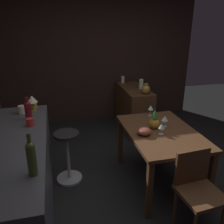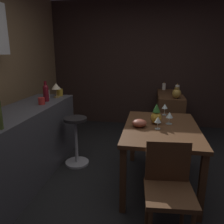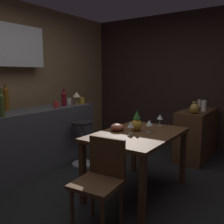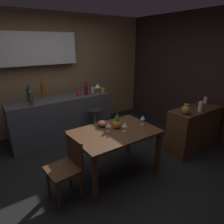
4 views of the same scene
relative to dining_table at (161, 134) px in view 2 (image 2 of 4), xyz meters
name	(u,v)px [view 2 (image 2 of 4)]	position (x,y,z in m)	size (l,w,h in m)	color
ground_plane	(138,190)	(-0.17, 0.23, -0.65)	(9.00, 9.00, 0.00)	black
wall_side_right	(133,65)	(2.38, 0.53, 0.65)	(0.10, 4.40, 2.60)	#33231E
dining_table	(161,134)	(0.00, 0.00, 0.00)	(1.23, 0.83, 0.74)	#56351E
kitchen_counter	(21,146)	(-0.20, 1.66, -0.20)	(2.10, 0.60, 0.90)	#4C4C51
sideboard_cabinet	(169,115)	(1.70, -0.22, -0.24)	(1.10, 0.44, 0.82)	#56351E
chair_near_window	(168,187)	(-0.78, -0.04, -0.18)	(0.43, 0.43, 0.83)	#56351E
bar_stool	(76,140)	(0.31, 1.14, -0.28)	(0.34, 0.34, 0.69)	#262323
wine_glass_left	(169,115)	(0.11, -0.09, 0.20)	(0.08, 0.08, 0.14)	silver
wine_glass_right	(165,107)	(0.50, -0.06, 0.21)	(0.08, 0.08, 0.15)	silver
wine_glass_center	(158,120)	(-0.09, 0.05, 0.20)	(0.07, 0.07, 0.14)	silver
pineapple_centerpiece	(156,115)	(0.09, 0.06, 0.20)	(0.13, 0.13, 0.25)	gold
fruit_bowl	(139,123)	(-0.05, 0.25, 0.14)	(0.17, 0.17, 0.09)	#9E4C38
wine_bottle_ruby	(46,92)	(0.35, 1.56, 0.38)	(0.08, 0.08, 0.28)	maroon
cup_mustard	(60,92)	(0.75, 1.53, 0.31)	(0.13, 0.10, 0.11)	gold
cup_white	(47,94)	(0.58, 1.67, 0.31)	(0.12, 0.08, 0.11)	white
cup_red	(42,101)	(0.16, 1.54, 0.30)	(0.12, 0.09, 0.09)	red
counter_lamp	(56,87)	(0.62, 1.53, 0.41)	(0.14, 0.14, 0.22)	#A58447
pillar_candle_tall	(177,90)	(1.63, -0.33, 0.26)	(0.08, 0.08, 0.20)	white
pillar_candle_short	(164,87)	(2.13, -0.12, 0.24)	(0.07, 0.07, 0.16)	white
vase_brass	(177,93)	(1.27, -0.28, 0.26)	(0.14, 0.14, 0.18)	#B78C38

